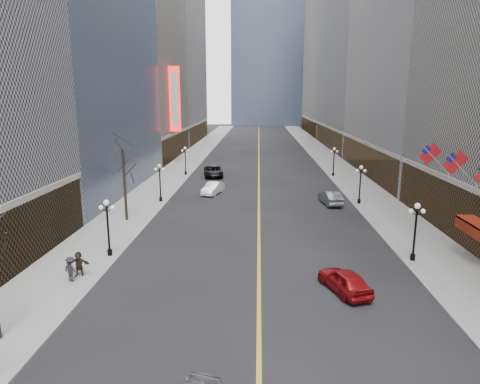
# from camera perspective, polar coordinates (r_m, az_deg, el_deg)

# --- Properties ---
(sidewalk_east) EXTENTS (6.00, 230.00, 0.15)m
(sidewalk_east) POSITION_cam_1_polar(r_m,az_deg,el_deg) (73.87, 13.47, 2.60)
(sidewalk_east) COLOR gray
(sidewalk_east) RESTS_ON ground
(sidewalk_west) EXTENTS (6.00, 230.00, 0.15)m
(sidewalk_west) POSITION_cam_1_polar(r_m,az_deg,el_deg) (73.82, -8.41, 2.80)
(sidewalk_west) COLOR gray
(sidewalk_west) RESTS_ON ground
(lane_line) EXTENTS (0.25, 200.00, 0.02)m
(lane_line) POSITION_cam_1_polar(r_m,az_deg,el_deg) (82.39, 2.53, 3.88)
(lane_line) COLOR gold
(lane_line) RESTS_ON ground
(bldg_east_c) EXTENTS (26.60, 40.60, 48.80)m
(bldg_east_c) POSITION_cam_1_polar(r_m,az_deg,el_deg) (112.19, 18.92, 17.93)
(bldg_east_c) COLOR #9A999C
(bldg_east_c) RESTS_ON ground
(bldg_east_d) EXTENTS (26.60, 46.60, 62.80)m
(bldg_east_d) POSITION_cam_1_polar(r_m,az_deg,el_deg) (154.57, 14.47, 19.14)
(bldg_east_d) COLOR #A29986
(bldg_east_d) RESTS_ON ground
(bldg_west_c) EXTENTS (26.60, 30.60, 50.80)m
(bldg_west_c) POSITION_cam_1_polar(r_m,az_deg,el_deg) (94.20, -17.01, 19.83)
(bldg_west_c) COLOR #A29986
(bldg_west_c) RESTS_ON ground
(bldg_west_d) EXTENTS (26.60, 38.60, 72.80)m
(bldg_west_d) POSITION_cam_1_polar(r_m,az_deg,el_deg) (128.25, -11.97, 22.97)
(bldg_west_d) COLOR #BBB8B2
(bldg_west_d) RESTS_ON ground
(streetlamp_east_1) EXTENTS (1.26, 0.44, 4.52)m
(streetlamp_east_1) POSITION_cam_1_polar(r_m,az_deg,el_deg) (34.95, 22.37, -4.19)
(streetlamp_east_1) COLOR black
(streetlamp_east_1) RESTS_ON sidewalk_east
(streetlamp_east_2) EXTENTS (1.26, 0.44, 4.52)m
(streetlamp_east_2) POSITION_cam_1_polar(r_m,az_deg,el_deg) (51.75, 15.75, 1.50)
(streetlamp_east_2) COLOR black
(streetlamp_east_2) RESTS_ON sidewalk_east
(streetlamp_east_3) EXTENTS (1.26, 0.44, 4.52)m
(streetlamp_east_3) POSITION_cam_1_polar(r_m,az_deg,el_deg) (69.15, 12.41, 4.36)
(streetlamp_east_3) COLOR black
(streetlamp_east_3) RESTS_ON sidewalk_east
(streetlamp_west_1) EXTENTS (1.26, 0.44, 4.52)m
(streetlamp_west_1) POSITION_cam_1_polar(r_m,az_deg,el_deg) (34.87, -17.24, -3.83)
(streetlamp_west_1) COLOR black
(streetlamp_west_1) RESTS_ON sidewalk_west
(streetlamp_west_2) EXTENTS (1.26, 0.44, 4.52)m
(streetlamp_west_2) POSITION_cam_1_polar(r_m,az_deg,el_deg) (51.69, -10.63, 1.74)
(streetlamp_west_2) COLOR black
(streetlamp_west_2) RESTS_ON sidewalk_west
(streetlamp_west_3) EXTENTS (1.26, 0.44, 4.52)m
(streetlamp_west_3) POSITION_cam_1_polar(r_m,az_deg,el_deg) (69.11, -7.30, 4.55)
(streetlamp_west_3) COLOR black
(streetlamp_west_3) RESTS_ON sidewalk_west
(flag_4) EXTENTS (2.87, 0.12, 2.87)m
(flag_4) POSITION_cam_1_polar(r_m,az_deg,el_deg) (37.20, 27.01, 3.29)
(flag_4) COLOR #B2B2B7
(flag_4) RESTS_ON ground
(flag_5) EXTENTS (2.87, 0.12, 2.87)m
(flag_5) POSITION_cam_1_polar(r_m,az_deg,el_deg) (41.75, 24.22, 4.42)
(flag_5) COLOR #B2B2B7
(flag_5) RESTS_ON ground
(awning_c) EXTENTS (1.40, 4.00, 0.93)m
(awning_c) POSITION_cam_1_polar(r_m,az_deg,el_deg) (36.60, 28.76, -3.79)
(awning_c) COLOR maroon
(awning_c) RESTS_ON ground
(theatre_marquee) EXTENTS (2.00, 0.55, 12.00)m
(theatre_marquee) POSITION_cam_1_polar(r_m,az_deg,el_deg) (82.96, -8.67, 12.13)
(theatre_marquee) COLOR red
(theatre_marquee) RESTS_ON ground
(tree_west_far) EXTENTS (3.60, 3.60, 7.92)m
(tree_west_far) POSITION_cam_1_polar(r_m,az_deg,el_deg) (43.99, -15.30, 4.06)
(tree_west_far) COLOR #2D231C
(tree_west_far) RESTS_ON sidewalk_west
(car_nb_mid) EXTENTS (2.81, 4.93, 1.54)m
(car_nb_mid) POSITION_cam_1_polar(r_m,az_deg,el_deg) (55.84, -3.63, 0.50)
(car_nb_mid) COLOR white
(car_nb_mid) RESTS_ON ground
(car_nb_far) EXTENTS (3.80, 6.51, 1.70)m
(car_nb_far) POSITION_cam_1_polar(r_m,az_deg,el_deg) (68.03, -3.57, 2.75)
(car_nb_far) COLOR black
(car_nb_far) RESTS_ON ground
(car_sb_mid) EXTENTS (3.31, 4.91, 1.55)m
(car_sb_mid) POSITION_cam_1_polar(r_m,az_deg,el_deg) (29.08, 13.76, -11.38)
(car_sb_mid) COLOR maroon
(car_sb_mid) RESTS_ON ground
(car_sb_far) EXTENTS (2.38, 5.12, 1.63)m
(car_sb_far) POSITION_cam_1_polar(r_m,az_deg,el_deg) (51.50, 11.96, -0.73)
(car_sb_far) COLOR #565A5E
(car_sb_far) RESTS_ON ground
(ped_west_walk) EXTENTS (1.23, 0.88, 1.76)m
(ped_west_walk) POSITION_cam_1_polar(r_m,az_deg,el_deg) (31.49, -21.61, -9.53)
(ped_west_walk) COLOR black
(ped_west_walk) RESTS_ON sidewalk_west
(ped_west_far) EXTENTS (1.64, 0.47, 1.77)m
(ped_west_far) POSITION_cam_1_polar(r_m,az_deg,el_deg) (32.24, -20.71, -8.94)
(ped_west_far) COLOR #2C2518
(ped_west_far) RESTS_ON sidewalk_west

